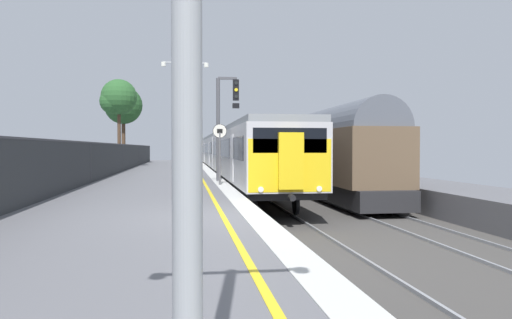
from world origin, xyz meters
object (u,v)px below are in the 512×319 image
object	(u,v)px
platform_lamp_mid	(185,111)
background_tree_left	(124,107)
platform_lamp_far	(185,127)
signal_gantry	(224,116)
speed_limit_sign	(220,146)
commuter_train_at_platform	(222,152)
background_tree_centre	(117,99)
freight_train_adjacent_track	(266,149)

from	to	relation	value
platform_lamp_mid	background_tree_left	xyz separation A→B (m)	(-6.17, 30.05, 2.60)
platform_lamp_far	background_tree_left	xyz separation A→B (m)	(-6.17, 11.14, 2.49)
background_tree_left	platform_lamp_mid	bearing A→B (deg)	-78.41
signal_gantry	platform_lamp_mid	world-z (taller)	platform_lamp_mid
speed_limit_sign	background_tree_left	xyz separation A→B (m)	(-7.62, 30.37, 4.10)
speed_limit_sign	platform_lamp_mid	size ratio (longest dim) A/B	0.49
commuter_train_at_platform	background_tree_left	distance (m)	12.49
platform_lamp_mid	platform_lamp_far	distance (m)	18.92
signal_gantry	platform_lamp_mid	xyz separation A→B (m)	(-1.82, -2.23, 0.05)
platform_lamp_far	commuter_train_at_platform	bearing A→B (deg)	52.74
signal_gantry	speed_limit_sign	world-z (taller)	signal_gantry
platform_lamp_mid	background_tree_centre	world-z (taller)	background_tree_centre
speed_limit_sign	platform_lamp_mid	bearing A→B (deg)	167.77
background_tree_centre	platform_lamp_far	bearing A→B (deg)	-23.77
speed_limit_sign	background_tree_left	world-z (taller)	background_tree_left
signal_gantry	platform_lamp_mid	size ratio (longest dim) A/B	0.93
speed_limit_sign	platform_lamp_mid	xyz separation A→B (m)	(-1.45, 0.31, 1.49)
commuter_train_at_platform	signal_gantry	bearing A→B (deg)	-94.01
commuter_train_at_platform	background_tree_centre	xyz separation A→B (m)	(-8.93, -1.85, 4.47)
freight_train_adjacent_track	speed_limit_sign	size ratio (longest dim) A/B	21.07
freight_train_adjacent_track	platform_lamp_far	xyz separation A→B (m)	(-7.30, -3.99, 1.81)
speed_limit_sign	platform_lamp_mid	world-z (taller)	platform_lamp_mid
freight_train_adjacent_track	background_tree_centre	world-z (taller)	background_tree_centre
speed_limit_sign	background_tree_left	size ratio (longest dim) A/B	0.33
platform_lamp_mid	platform_lamp_far	size ratio (longest dim) A/B	0.96
freight_train_adjacent_track	speed_limit_sign	xyz separation A→B (m)	(-5.85, -23.22, 0.21)
signal_gantry	background_tree_centre	world-z (taller)	background_tree_centre
background_tree_centre	signal_gantry	bearing A→B (deg)	-68.73
signal_gantry	speed_limit_sign	size ratio (longest dim) A/B	1.91
signal_gantry	background_tree_left	world-z (taller)	background_tree_left
background_tree_centre	platform_lamp_mid	bearing A→B (deg)	-75.24
freight_train_adjacent_track	speed_limit_sign	bearing A→B (deg)	-104.14
speed_limit_sign	background_tree_centre	distance (m)	23.20
signal_gantry	platform_lamp_far	distance (m)	16.79
commuter_train_at_platform	background_tree_centre	distance (m)	10.16
signal_gantry	platform_lamp_far	world-z (taller)	platform_lamp_far
commuter_train_at_platform	platform_lamp_far	size ratio (longest dim) A/B	10.66
freight_train_adjacent_track	signal_gantry	world-z (taller)	signal_gantry
platform_lamp_far	background_tree_left	size ratio (longest dim) A/B	0.70
commuter_train_at_platform	platform_lamp_far	bearing A→B (deg)	-127.26
commuter_train_at_platform	freight_train_adjacent_track	world-z (taller)	freight_train_adjacent_track
freight_train_adjacent_track	platform_lamp_mid	distance (m)	24.10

